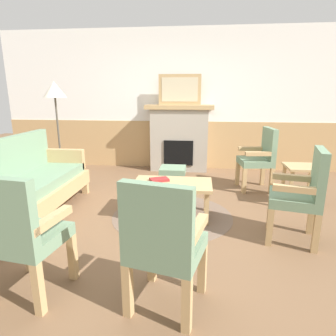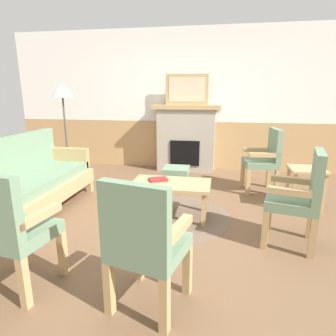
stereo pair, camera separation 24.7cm
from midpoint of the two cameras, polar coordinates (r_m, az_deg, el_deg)
ground_plane at (r=3.65m, az=-2.58°, el=-9.80°), size 14.00×14.00×0.00m
wall_back at (r=5.90m, az=1.24°, el=12.70°), size 7.20×0.14×2.70m
fireplace at (r=5.72m, az=0.98°, el=6.01°), size 1.30×0.44×1.28m
framed_picture at (r=5.65m, az=1.02°, el=15.14°), size 0.80×0.04×0.56m
couch at (r=4.06m, az=-26.92°, el=-2.86°), size 0.70×1.80×0.98m
coffee_table at (r=3.57m, az=-1.11°, el=-3.71°), size 0.96×0.56×0.44m
round_rug at (r=3.71m, az=-1.08°, el=-9.33°), size 1.51×1.51×0.01m
book_on_table at (r=3.62m, az=-3.67°, el=-2.30°), size 0.27×0.23×0.03m
footstool at (r=4.61m, az=-0.57°, el=-0.77°), size 0.40×0.40×0.36m
armchair_near_fireplace at (r=3.18m, az=22.92°, el=-4.29°), size 0.58×0.58×0.98m
armchair_by_window_left at (r=4.74m, az=16.21°, el=2.24°), size 0.54×0.54×0.98m
armchair_front_left at (r=2.01m, az=-4.53°, el=-14.14°), size 0.58×0.58×0.98m
armchair_front_center at (r=2.44m, az=-29.59°, el=-10.81°), size 0.54×0.54×0.98m
side_table at (r=4.27m, az=23.31°, el=-1.14°), size 0.44×0.44×0.55m
floor_lamp_by_couch at (r=5.17m, az=-22.64°, el=12.90°), size 0.36×0.36×1.68m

